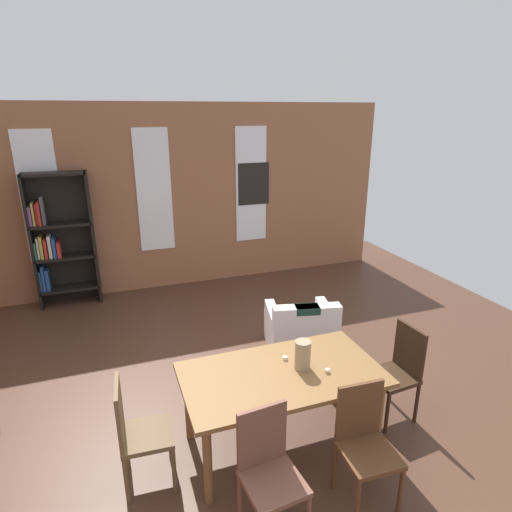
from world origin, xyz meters
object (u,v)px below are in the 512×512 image
at_px(vase_on_table, 303,355).
at_px(dining_chair_near_right, 365,441).
at_px(dining_chair_head_left, 137,430).
at_px(bookshelf_tall, 59,240).
at_px(dining_chair_near_left, 269,468).
at_px(dining_chair_head_right, 398,369).
at_px(dining_table, 282,381).
at_px(armchair_white, 301,331).

bearing_deg(vase_on_table, dining_chair_near_right, -73.96).
relative_size(dining_chair_head_left, bookshelf_tall, 0.46).
bearing_deg(dining_chair_near_left, dining_chair_head_right, 23.39).
bearing_deg(dining_chair_near_left, bookshelf_tall, 108.99).
bearing_deg(dining_chair_near_right, bookshelf_tall, 117.16).
xyz_separation_m(dining_table, armchair_white, (0.86, 1.40, -0.40)).
distance_m(vase_on_table, dining_chair_near_left, 0.99).
distance_m(dining_table, vase_on_table, 0.29).
xyz_separation_m(dining_chair_near_left, dining_chair_near_right, (0.78, 0.00, 0.00)).
relative_size(dining_table, dining_chair_near_right, 1.81).
xyz_separation_m(dining_chair_near_left, dining_chair_head_left, (-0.84, 0.70, 0.00)).
bearing_deg(armchair_white, dining_chair_near_left, -120.82).
bearing_deg(vase_on_table, bookshelf_tall, 118.94).
relative_size(dining_chair_head_right, dining_chair_near_left, 1.00).
distance_m(vase_on_table, bookshelf_tall, 4.50).
relative_size(dining_chair_head_right, dining_chair_head_left, 1.00).
bearing_deg(dining_chair_head_left, dining_chair_near_right, -23.40).
bearing_deg(dining_table, dining_chair_head_right, 0.26).
bearing_deg(dining_chair_head_left, dining_chair_near_left, -39.94).
bearing_deg(dining_chair_near_right, dining_chair_head_left, 156.60).
bearing_deg(dining_table, armchair_white, 58.49).
bearing_deg(armchair_white, dining_chair_head_left, -146.25).
relative_size(vase_on_table, dining_chair_head_left, 0.28).
bearing_deg(dining_chair_head_right, armchair_white, 104.91).
height_order(dining_table, dining_chair_head_left, dining_chair_head_left).
bearing_deg(dining_chair_head_left, dining_table, -0.23).
bearing_deg(dining_table, vase_on_table, -0.00).
relative_size(dining_chair_near_left, armchair_white, 0.99).
xyz_separation_m(dining_chair_head_right, armchair_white, (-0.37, 1.40, -0.23)).
distance_m(dining_chair_near_left, armchair_white, 2.46).
bearing_deg(dining_chair_head_left, dining_chair_head_right, 0.02).
bearing_deg(dining_chair_head_left, bookshelf_tall, 100.89).
relative_size(dining_chair_near_left, dining_chair_head_left, 1.00).
distance_m(vase_on_table, dining_chair_head_right, 1.11).
bearing_deg(armchair_white, dining_chair_near_right, -102.61).
distance_m(dining_chair_head_right, dining_chair_head_left, 2.46).
relative_size(dining_chair_near_right, bookshelf_tall, 0.46).
relative_size(dining_chair_head_left, armchair_white, 0.99).
height_order(dining_chair_near_left, armchair_white, dining_chair_near_left).
relative_size(dining_table, vase_on_table, 6.50).
xyz_separation_m(dining_table, bookshelf_tall, (-1.99, 3.94, 0.36)).
xyz_separation_m(dining_table, dining_chair_head_right, (1.23, 0.01, -0.16)).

